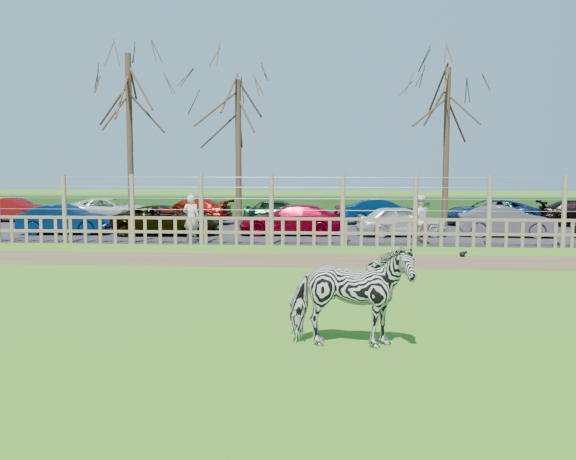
# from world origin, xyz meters

# --- Properties ---
(ground) EXTENTS (120.00, 120.00, 0.00)m
(ground) POSITION_xyz_m (0.00, 0.00, 0.00)
(ground) COLOR #599729
(ground) RESTS_ON ground
(dirt_strip) EXTENTS (34.00, 2.80, 0.01)m
(dirt_strip) POSITION_xyz_m (0.00, 4.50, 0.01)
(dirt_strip) COLOR brown
(dirt_strip) RESTS_ON ground
(asphalt) EXTENTS (44.00, 13.00, 0.04)m
(asphalt) POSITION_xyz_m (0.00, 14.50, 0.02)
(asphalt) COLOR #232326
(asphalt) RESTS_ON ground
(hedge) EXTENTS (46.00, 2.00, 1.10)m
(hedge) POSITION_xyz_m (0.00, 21.50, 0.55)
(hedge) COLOR #1E4716
(hedge) RESTS_ON ground
(fence) EXTENTS (30.16, 0.16, 2.50)m
(fence) POSITION_xyz_m (0.00, 8.00, 0.80)
(fence) COLOR brown
(fence) RESTS_ON ground
(tree_left) EXTENTS (4.80, 4.80, 7.88)m
(tree_left) POSITION_xyz_m (-6.50, 12.50, 5.62)
(tree_left) COLOR #3D2B1E
(tree_left) RESTS_ON ground
(tree_mid) EXTENTS (4.80, 4.80, 6.83)m
(tree_mid) POSITION_xyz_m (-2.00, 13.50, 4.87)
(tree_mid) COLOR #3D2B1E
(tree_mid) RESTS_ON ground
(tree_right) EXTENTS (4.80, 4.80, 7.35)m
(tree_right) POSITION_xyz_m (7.00, 14.00, 5.24)
(tree_right) COLOR #3D2B1E
(tree_right) RESTS_ON ground
(zebra) EXTENTS (1.93, 0.91, 1.62)m
(zebra) POSITION_xyz_m (2.50, -4.65, 0.81)
(zebra) COLOR gray
(zebra) RESTS_ON ground
(visitor_a) EXTENTS (0.69, 0.52, 1.72)m
(visitor_a) POSITION_xyz_m (-2.99, 8.55, 0.90)
(visitor_a) COLOR beige
(visitor_a) RESTS_ON asphalt
(visitor_b) EXTENTS (1.00, 0.88, 1.72)m
(visitor_b) POSITION_xyz_m (5.22, 8.67, 0.90)
(visitor_b) COLOR beige
(visitor_b) RESTS_ON asphalt
(crow) EXTENTS (0.24, 0.18, 0.20)m
(crow) POSITION_xyz_m (6.17, 5.52, 0.10)
(crow) COLOR black
(crow) RESTS_ON ground
(car_1) EXTENTS (3.70, 1.46, 1.20)m
(car_1) POSITION_xyz_m (-8.67, 10.75, 0.64)
(car_1) COLOR #051D4A
(car_1) RESTS_ON asphalt
(car_2) EXTENTS (4.41, 2.21, 1.20)m
(car_2) POSITION_xyz_m (-4.49, 10.83, 0.64)
(car_2) COLOR black
(car_2) RESTS_ON asphalt
(car_3) EXTENTS (4.20, 1.84, 1.20)m
(car_3) POSITION_xyz_m (0.45, 11.21, 0.64)
(car_3) COLOR maroon
(car_3) RESTS_ON asphalt
(car_4) EXTENTS (3.68, 1.88, 1.20)m
(car_4) POSITION_xyz_m (4.84, 11.05, 0.64)
(car_4) COLOR silver
(car_4) RESTS_ON asphalt
(car_5) EXTENTS (3.74, 1.58, 1.20)m
(car_5) POSITION_xyz_m (8.92, 11.15, 0.64)
(car_5) COLOR #5D516C
(car_5) RESTS_ON asphalt
(car_7) EXTENTS (3.67, 1.35, 1.20)m
(car_7) POSITION_xyz_m (-13.75, 16.27, 0.64)
(car_7) COLOR maroon
(car_7) RESTS_ON asphalt
(car_8) EXTENTS (4.37, 2.10, 1.20)m
(car_8) POSITION_xyz_m (-8.79, 16.12, 0.64)
(car_8) COLOR silver
(car_8) RESTS_ON asphalt
(car_9) EXTENTS (4.33, 2.24, 1.20)m
(car_9) POSITION_xyz_m (-4.75, 15.69, 0.64)
(car_9) COLOR maroon
(car_9) RESTS_ON asphalt
(car_10) EXTENTS (3.56, 1.52, 1.20)m
(car_10) POSITION_xyz_m (-0.42, 16.17, 0.64)
(car_10) COLOR #1B4521
(car_10) RESTS_ON asphalt
(car_11) EXTENTS (3.74, 1.60, 1.20)m
(car_11) POSITION_xyz_m (4.47, 16.29, 0.64)
(car_11) COLOR #04244A
(car_11) RESTS_ON asphalt
(car_12) EXTENTS (4.44, 2.26, 1.20)m
(car_12) POSITION_xyz_m (9.41, 16.15, 0.64)
(car_12) COLOR #0F2148
(car_12) RESTS_ON asphalt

